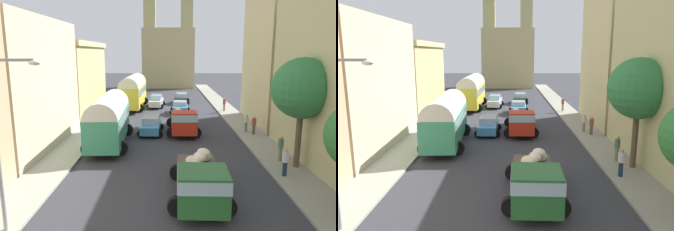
% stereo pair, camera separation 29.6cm
% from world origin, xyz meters
% --- Properties ---
extents(ground_plane, '(154.00, 154.00, 0.00)m').
position_xyz_m(ground_plane, '(0.00, 27.00, 0.00)').
color(ground_plane, '#33333A').
extents(sidewalk_left, '(2.50, 70.00, 0.14)m').
position_xyz_m(sidewalk_left, '(-7.25, 27.00, 0.07)').
color(sidewalk_left, '#9A9F92').
rests_on(sidewalk_left, ground).
extents(sidewalk_right, '(2.50, 70.00, 0.14)m').
position_xyz_m(sidewalk_right, '(7.25, 27.00, 0.07)').
color(sidewalk_right, gray).
rests_on(sidewalk_right, ground).
extents(building_left_1, '(5.25, 12.36, 9.56)m').
position_xyz_m(building_left_1, '(-11.12, 15.42, 4.78)').
color(building_left_1, beige).
rests_on(building_left_1, ground).
extents(building_left_2, '(5.39, 12.77, 8.28)m').
position_xyz_m(building_left_2, '(-10.95, 28.29, 4.16)').
color(building_left_2, tan).
rests_on(building_left_2, ground).
extents(building_right_2, '(5.44, 10.04, 12.86)m').
position_xyz_m(building_right_2, '(11.22, 23.67, 6.43)').
color(building_right_2, '#CDBC86').
rests_on(building_right_2, ground).
extents(distant_church, '(10.43, 6.01, 19.61)m').
position_xyz_m(distant_church, '(0.00, 57.64, 6.89)').
color(distant_church, tan).
rests_on(distant_church, ground).
extents(parked_bus_0, '(3.52, 8.72, 3.89)m').
position_xyz_m(parked_bus_0, '(-4.61, 16.12, 2.14)').
color(parked_bus_0, '#3A946E').
rests_on(parked_bus_0, ground).
extents(parked_bus_1, '(3.46, 9.61, 4.24)m').
position_xyz_m(parked_bus_1, '(-4.54, 32.64, 2.35)').
color(parked_bus_1, gold).
rests_on(parked_bus_1, ground).
extents(cargo_truck_0, '(3.18, 6.77, 2.17)m').
position_xyz_m(cargo_truck_0, '(1.50, 6.40, 1.17)').
color(cargo_truck_0, '#235D2A').
rests_on(cargo_truck_0, ground).
extents(cargo_truck_1, '(2.98, 6.72, 2.29)m').
position_xyz_m(cargo_truck_1, '(1.28, 19.24, 1.18)').
color(cargo_truck_1, red).
rests_on(cargo_truck_1, ground).
extents(car_0, '(2.44, 3.79, 1.47)m').
position_xyz_m(car_0, '(1.39, 28.92, 0.75)').
color(car_0, '#4090D1').
rests_on(car_0, ground).
extents(car_1, '(2.41, 4.02, 1.48)m').
position_xyz_m(car_1, '(1.88, 36.44, 0.75)').
color(car_1, '#212927').
rests_on(car_1, ground).
extents(car_2, '(2.28, 4.06, 1.54)m').
position_xyz_m(car_2, '(-1.56, 19.47, 0.77)').
color(car_2, '#4386BD').
rests_on(car_2, ground).
extents(car_3, '(2.34, 4.37, 1.61)m').
position_xyz_m(car_3, '(-1.59, 33.34, 0.80)').
color(car_3, silver).
rests_on(car_3, ground).
extents(pedestrian_0, '(0.53, 0.53, 1.73)m').
position_xyz_m(pedestrian_0, '(6.96, 19.72, 0.98)').
color(pedestrian_0, slate).
rests_on(pedestrian_0, ground).
extents(pedestrian_1, '(0.38, 0.38, 1.72)m').
position_xyz_m(pedestrian_1, '(7.36, 18.65, 0.97)').
color(pedestrian_1, '#4A4D3A').
rests_on(pedestrian_1, ground).
extents(pedestrian_2, '(0.49, 0.49, 1.82)m').
position_xyz_m(pedestrian_2, '(7.27, 11.91, 1.04)').
color(pedestrian_2, '#6F7457').
rests_on(pedestrian_2, ground).
extents(pedestrian_3, '(0.48, 0.48, 1.80)m').
position_xyz_m(pedestrian_3, '(6.79, 29.83, 1.03)').
color(pedestrian_3, '#806B50').
rests_on(pedestrian_3, ground).
extents(pedestrian_4, '(0.46, 0.46, 1.78)m').
position_xyz_m(pedestrian_4, '(6.63, 9.35, 1.01)').
color(pedestrian_4, '#193049').
rests_on(pedestrian_4, ground).
extents(streetlamp_near, '(1.97, 0.28, 6.92)m').
position_xyz_m(streetlamp_near, '(-6.24, 3.78, 4.14)').
color(streetlamp_near, gray).
rests_on(streetlamp_near, ground).
extents(roadside_tree_1, '(3.63, 3.63, 6.84)m').
position_xyz_m(roadside_tree_1, '(7.90, 10.84, 4.99)').
color(roadside_tree_1, brown).
rests_on(roadside_tree_1, ground).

